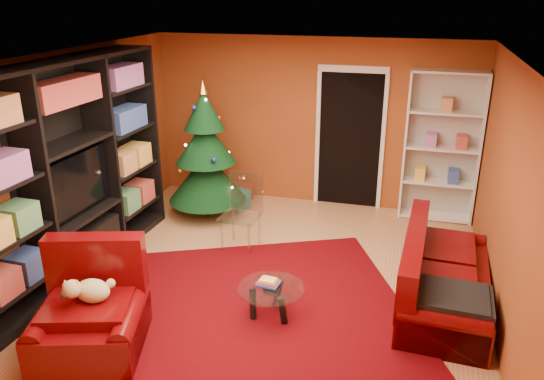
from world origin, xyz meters
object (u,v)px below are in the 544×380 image
(rug, at_px, (271,319))
(gift_box_teal, at_px, (238,200))
(white_bookshelf, at_px, (442,148))
(christmas_tree, at_px, (206,152))
(dog, at_px, (93,291))
(acrylic_chair, at_px, (240,216))
(armchair, at_px, (88,312))
(media_unit, at_px, (69,172))
(coffee_table, at_px, (271,302))
(sofa, at_px, (446,271))
(gift_box_red, at_px, (246,191))

(rug, xyz_separation_m, gift_box_teal, (-1.31, 2.76, 0.14))
(white_bookshelf, bearing_deg, christmas_tree, -165.48)
(dog, relative_size, acrylic_chair, 0.44)
(gift_box_teal, height_order, armchair, armchair)
(media_unit, height_order, acrylic_chair, media_unit)
(rug, relative_size, gift_box_teal, 11.48)
(media_unit, relative_size, white_bookshelf, 1.47)
(white_bookshelf, xyz_separation_m, armchair, (-3.21, -4.13, -0.69))
(acrylic_chair, bearing_deg, christmas_tree, 136.28)
(armchair, relative_size, coffee_table, 1.50)
(gift_box_teal, distance_m, sofa, 3.64)
(acrylic_chair, bearing_deg, sofa, -11.40)
(coffee_table, relative_size, acrylic_chair, 0.77)
(gift_box_teal, relative_size, acrylic_chair, 0.33)
(media_unit, height_order, white_bookshelf, media_unit)
(christmas_tree, xyz_separation_m, armchair, (0.13, -3.32, -0.59))
(media_unit, relative_size, acrylic_chair, 3.63)
(coffee_table, bearing_deg, white_bookshelf, 61.87)
(media_unit, bearing_deg, gift_box_teal, 63.77)
(gift_box_red, bearing_deg, media_unit, -113.79)
(gift_box_red, bearing_deg, armchair, -92.93)
(sofa, bearing_deg, armchair, 120.30)
(christmas_tree, xyz_separation_m, gift_box_teal, (0.36, 0.34, -0.85))
(christmas_tree, bearing_deg, gift_box_teal, 43.80)
(dog, distance_m, acrylic_chair, 2.44)
(white_bookshelf, distance_m, armchair, 5.27)
(christmas_tree, bearing_deg, gift_box_red, 67.29)
(dog, xyz_separation_m, coffee_table, (1.48, 0.91, -0.43))
(rug, height_order, christmas_tree, christmas_tree)
(white_bookshelf, height_order, dog, white_bookshelf)
(media_unit, distance_m, coffee_table, 2.79)
(gift_box_teal, height_order, coffee_table, coffee_table)
(dog, bearing_deg, media_unit, 112.26)
(armchair, height_order, dog, armchair)
(gift_box_teal, height_order, gift_box_red, gift_box_teal)
(white_bookshelf, height_order, acrylic_chair, white_bookshelf)
(rug, bearing_deg, christmas_tree, 124.66)
(rug, distance_m, white_bookshelf, 3.79)
(armchair, bearing_deg, media_unit, 110.06)
(media_unit, height_order, armchair, media_unit)
(media_unit, distance_m, gift_box_red, 3.27)
(dog, xyz_separation_m, sofa, (3.24, 1.63, -0.19))
(gift_box_red, distance_m, acrylic_chair, 1.85)
(white_bookshelf, bearing_deg, gift_box_red, -179.44)
(christmas_tree, bearing_deg, coffee_table, -54.92)
(dog, bearing_deg, christmas_tree, 75.99)
(christmas_tree, distance_m, coffee_table, 2.99)
(armchair, distance_m, dog, 0.21)
(christmas_tree, relative_size, coffee_table, 2.93)
(rug, xyz_separation_m, armchair, (-1.54, -0.91, 0.40))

